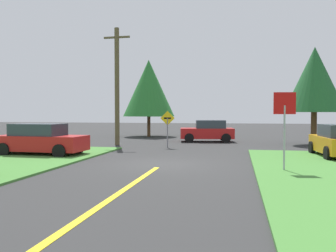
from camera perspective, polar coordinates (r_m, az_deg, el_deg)
The scene contains 9 objects.
ground_plane at distance 15.40m, azimuth -0.93°, elevation -6.03°, with size 120.00×120.00×0.00m, color #2E2E2E.
lane_stripe_center at distance 7.90m, azimuth -13.34°, elevation -13.94°, with size 0.20×14.00×0.01m, color yellow.
stop_sign at distance 13.90m, azimuth 17.92°, elevation 1.61°, with size 0.80×0.14×2.93m.
car_approaching_junction at distance 27.30m, azimuth 6.29°, elevation -0.79°, with size 4.17×2.57×1.62m.
parked_car_near_building at distance 19.56m, azimuth -19.46°, elevation -2.04°, with size 4.61×2.19×1.62m.
utility_pole_mid at distance 24.48m, azimuth -8.05°, elevation 6.39°, with size 1.80×0.31×7.82m.
direction_sign at distance 22.52m, azimuth -0.08°, elevation 0.18°, with size 0.91×0.09×2.29m.
oak_tree_left at distance 26.26m, azimuth 22.12°, elevation 6.78°, with size 3.97×3.97×6.59m.
pine_tree_center at distance 33.10m, azimuth -3.06°, elevation 5.98°, with size 4.67×4.67×6.99m.
Camera 1 is at (3.14, -14.91, 2.18)m, focal length 38.62 mm.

